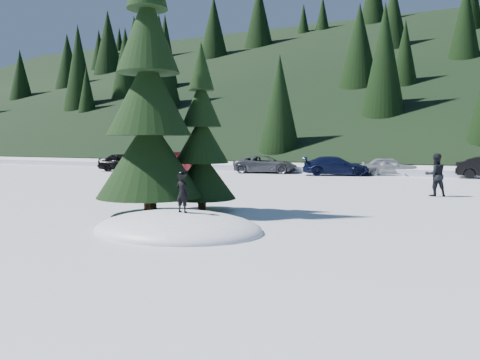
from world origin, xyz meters
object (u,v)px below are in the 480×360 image
at_px(car_0, 125,162).
at_px(car_2, 265,164).
at_px(car_1, 180,162).
at_px(child_skier, 182,193).
at_px(car_4, 389,166).
at_px(car_3, 336,166).
at_px(spruce_short, 202,146).
at_px(spruce_tall, 149,105).
at_px(adult_0, 435,175).

bearing_deg(car_0, car_2, -84.56).
bearing_deg(car_1, child_skier, -128.25).
bearing_deg(child_skier, car_0, -43.83).
bearing_deg(car_4, car_3, 106.46).
xyz_separation_m(child_skier, car_2, (-6.77, 21.15, -0.34)).
bearing_deg(car_2, car_3, -106.68).
relative_size(car_0, car_1, 0.92).
height_order(spruce_short, child_skier, spruce_short).
distance_m(spruce_tall, car_3, 19.26).
xyz_separation_m(child_skier, car_3, (-1.61, 20.90, -0.33)).
bearing_deg(car_1, car_0, 131.74).
bearing_deg(car_3, car_0, 81.61).
distance_m(spruce_short, adult_0, 10.18).
distance_m(child_skier, adult_0, 12.11).
relative_size(spruce_tall, adult_0, 4.93).
bearing_deg(car_3, car_1, 76.78).
distance_m(adult_0, car_2, 15.64).
bearing_deg(car_0, spruce_tall, -148.93).
relative_size(car_0, car_4, 1.14).
bearing_deg(adult_0, spruce_short, 23.17).
relative_size(adult_0, car_3, 0.40).
height_order(adult_0, car_0, adult_0).
relative_size(child_skier, car_4, 0.27).
bearing_deg(car_1, spruce_tall, -130.88).
xyz_separation_m(car_2, car_3, (5.16, -0.25, 0.00)).
xyz_separation_m(spruce_short, car_0, (-15.62, 14.94, -1.41)).
distance_m(spruce_short, car_0, 21.66).
relative_size(child_skier, car_2, 0.21).
bearing_deg(adult_0, car_0, -44.90).
height_order(car_0, car_3, car_0).
relative_size(adult_0, car_4, 0.49).
xyz_separation_m(spruce_short, car_4, (2.97, 19.26, -1.49)).
bearing_deg(car_4, car_1, 90.16).
xyz_separation_m(car_0, car_1, (3.83, 1.67, 0.03)).
xyz_separation_m(spruce_tall, adult_0, (7.49, 9.14, -2.45)).
distance_m(child_skier, car_2, 22.21).
bearing_deg(car_0, car_4, -87.68).
height_order(spruce_short, car_3, spruce_short).
height_order(adult_0, car_3, adult_0).
bearing_deg(spruce_tall, spruce_short, 54.46).
height_order(car_1, car_3, car_1).
distance_m(spruce_short, child_skier, 3.70).
bearing_deg(spruce_short, spruce_tall, -125.54).
distance_m(car_1, car_4, 15.00).
relative_size(spruce_tall, car_3, 1.98).
relative_size(adult_0, car_0, 0.43).
bearing_deg(car_2, car_0, 92.30).
bearing_deg(car_4, adult_0, -173.01).
bearing_deg(car_2, child_skier, -176.14).
distance_m(car_3, car_4, 3.59).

